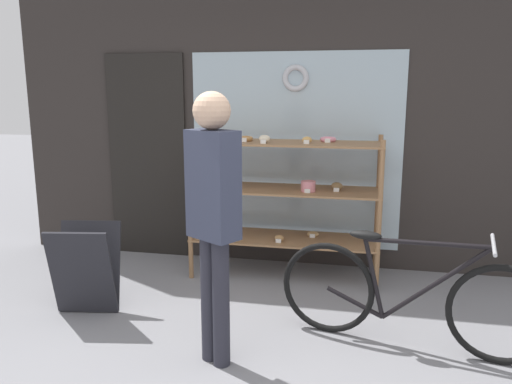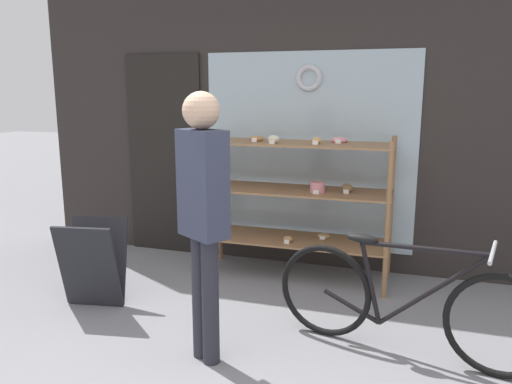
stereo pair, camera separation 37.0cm
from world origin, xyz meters
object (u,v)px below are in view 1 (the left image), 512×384
display_case (286,192)px  bicycle (408,297)px  sandwich_board (86,269)px  pedestrian (213,208)px

display_case → bicycle: bearing=-49.2°
display_case → sandwich_board: 1.87m
bicycle → sandwich_board: 2.43m
pedestrian → sandwich_board: bearing=-171.4°
display_case → sandwich_board: (-1.42, -1.13, -0.46)m
display_case → bicycle: size_ratio=0.98×
display_case → pedestrian: size_ratio=1.00×
pedestrian → display_case: bearing=113.5°
pedestrian → bicycle: bearing=51.4°
sandwich_board → pedestrian: size_ratio=0.41×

